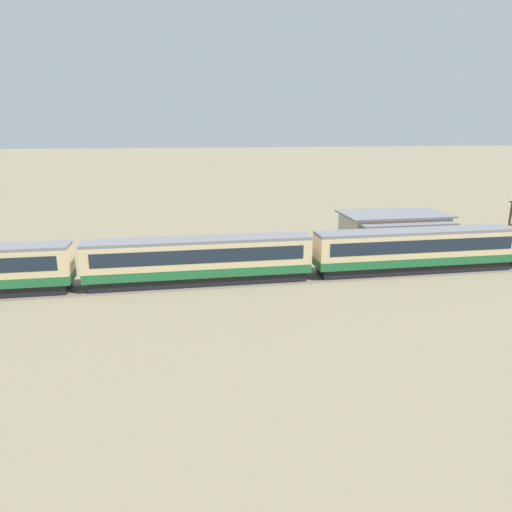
% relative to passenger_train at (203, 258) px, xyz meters
% --- Properties ---
extents(ground_plane, '(600.00, 600.00, 0.00)m').
position_rel_passenger_train_xyz_m(ground_plane, '(28.68, 0.84, -2.33)').
color(ground_plane, '#7A7056').
extents(passenger_train, '(104.26, 2.87, 4.21)m').
position_rel_passenger_train_xyz_m(passenger_train, '(0.00, 0.00, 0.00)').
color(passenger_train, '#1E6033').
rests_on(passenger_train, ground_plane).
extents(railway_track, '(158.92, 3.60, 0.04)m').
position_rel_passenger_train_xyz_m(railway_track, '(-7.89, 0.00, -2.33)').
color(railway_track, '#665B51').
rests_on(railway_track, ground_plane).
extents(station_building, '(12.49, 8.11, 3.86)m').
position_rel_passenger_train_xyz_m(station_building, '(23.45, 10.55, -0.38)').
color(station_building, '#BCB293').
rests_on(station_building, ground_plane).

